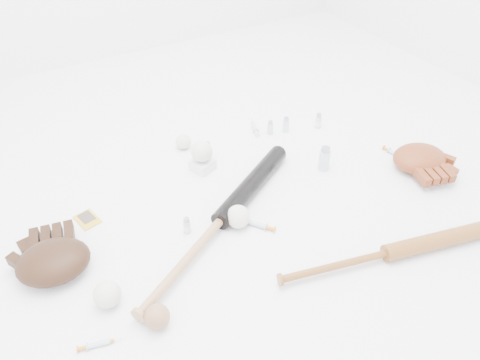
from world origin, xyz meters
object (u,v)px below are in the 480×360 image
pedestal (203,165)px  bat_wood (387,253)px  glove_dark (53,261)px  bat_dark (221,220)px

pedestal → bat_wood: bearing=-67.3°
bat_wood → glove_dark: bearing=165.8°
glove_dark → bat_dark: bearing=1.8°
bat_wood → pedestal: 0.79m
bat_wood → glove_dark: size_ratio=2.92×
bat_dark → bat_wood: bearing=-75.5°
bat_dark → pedestal: bearing=43.9°
bat_dark → bat_wood: size_ratio=1.20×
bat_wood → pedestal: bat_wood is taller
bat_dark → bat_wood: bat_dark is taller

